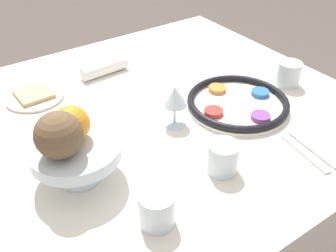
# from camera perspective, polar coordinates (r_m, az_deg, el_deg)

# --- Properties ---
(dining_table) EXTENTS (1.16, 1.09, 0.77)m
(dining_table) POSITION_cam_1_polar(r_m,az_deg,el_deg) (1.41, -0.92, -10.70)
(dining_table) COLOR silver
(dining_table) RESTS_ON ground_plane
(seder_plate) EXTENTS (0.30, 0.30, 0.03)m
(seder_plate) POSITION_cam_1_polar(r_m,az_deg,el_deg) (1.19, 10.08, 3.37)
(seder_plate) COLOR silver
(seder_plate) RESTS_ON dining_table
(wine_glass) EXTENTS (0.07, 0.07, 0.12)m
(wine_glass) POSITION_cam_1_polar(r_m,az_deg,el_deg) (1.06, 0.97, 4.12)
(wine_glass) COLOR silver
(wine_glass) RESTS_ON dining_table
(fruit_stand) EXTENTS (0.21, 0.21, 0.10)m
(fruit_stand) POSITION_cam_1_polar(r_m,az_deg,el_deg) (0.91, -13.26, -3.68)
(fruit_stand) COLOR silver
(fruit_stand) RESTS_ON dining_table
(orange_fruit) EXTENTS (0.08, 0.08, 0.08)m
(orange_fruit) POSITION_cam_1_polar(r_m,az_deg,el_deg) (0.89, -13.83, 0.30)
(orange_fruit) COLOR orange
(orange_fruit) RESTS_ON fruit_stand
(coconut) EXTENTS (0.10, 0.10, 0.10)m
(coconut) POSITION_cam_1_polar(r_m,az_deg,el_deg) (0.84, -15.59, -1.28)
(coconut) COLOR brown
(coconut) RESTS_ON fruit_stand
(bread_plate) EXTENTS (0.18, 0.18, 0.02)m
(bread_plate) POSITION_cam_1_polar(r_m,az_deg,el_deg) (1.28, -18.82, 4.15)
(bread_plate) COLOR beige
(bread_plate) RESTS_ON dining_table
(napkin_roll) EXTENTS (0.17, 0.05, 0.05)m
(napkin_roll) POSITION_cam_1_polar(r_m,az_deg,el_deg) (1.36, -9.23, 8.29)
(napkin_roll) COLOR white
(napkin_roll) RESTS_ON dining_table
(cup_near) EXTENTS (0.08, 0.08, 0.08)m
(cup_near) POSITION_cam_1_polar(r_m,az_deg,el_deg) (0.94, 7.96, -4.58)
(cup_near) COLOR silver
(cup_near) RESTS_ON dining_table
(cup_mid) EXTENTS (0.08, 0.08, 0.08)m
(cup_mid) POSITION_cam_1_polar(r_m,az_deg,el_deg) (0.81, -1.65, -11.96)
(cup_mid) COLOR silver
(cup_mid) RESTS_ON dining_table
(cup_far) EXTENTS (0.08, 0.08, 0.08)m
(cup_far) POSITION_cam_1_polar(r_m,az_deg,el_deg) (1.33, 17.13, 7.26)
(cup_far) COLOR silver
(cup_far) RESTS_ON dining_table
(fork_left) EXTENTS (0.04, 0.16, 0.01)m
(fork_left) POSITION_cam_1_polar(r_m,az_deg,el_deg) (1.08, 20.27, -3.13)
(fork_left) COLOR silver
(fork_left) RESTS_ON dining_table
(fork_right) EXTENTS (0.05, 0.16, 0.01)m
(fork_right) POSITION_cam_1_polar(r_m,az_deg,el_deg) (1.06, 19.28, -3.73)
(fork_right) COLOR silver
(fork_right) RESTS_ON dining_table
(spoon) EXTENTS (0.15, 0.04, 0.01)m
(spoon) POSITION_cam_1_polar(r_m,az_deg,el_deg) (1.41, -9.34, 8.41)
(spoon) COLOR silver
(spoon) RESTS_ON dining_table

